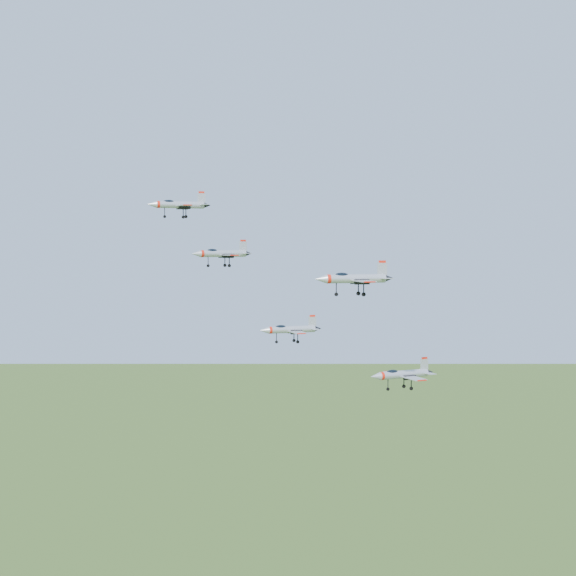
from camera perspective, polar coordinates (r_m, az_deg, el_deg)
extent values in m
cylinder|color=#A8ACB4|center=(137.65, -7.67, 5.88)|extent=(8.18, 1.93, 1.17)
cone|color=#A8ACB4|center=(136.64, -9.66, 5.89)|extent=(1.72, 1.32, 1.17)
cone|color=black|center=(138.78, -5.77, 5.87)|extent=(1.35, 1.11, 0.99)
ellipsoid|color=black|center=(137.24, -8.48, 6.07)|extent=(2.05, 1.02, 0.74)
cube|color=#A8ACB4|center=(135.23, -7.35, 5.84)|extent=(2.44, 4.14, 0.13)
cube|color=#A8ACB4|center=(140.13, -7.83, 5.74)|extent=(2.44, 4.14, 0.13)
cube|color=#A8ACB4|center=(138.59, -6.17, 6.38)|extent=(1.35, 0.24, 1.89)
cube|color=red|center=(138.65, -6.18, 6.79)|extent=(1.00, 0.22, 0.32)
cylinder|color=#A8ACB4|center=(131.24, -4.64, 2.46)|extent=(7.89, 2.63, 1.13)
cone|color=#A8ACB4|center=(129.57, -6.57, 2.44)|extent=(1.75, 1.41, 1.13)
cone|color=black|center=(132.98, -2.83, 2.47)|extent=(1.38, 1.18, 0.96)
ellipsoid|color=black|center=(130.54, -5.42, 2.64)|extent=(2.03, 1.17, 0.72)
cube|color=#A8ACB4|center=(129.05, -4.17, 2.35)|extent=(2.71, 4.14, 0.12)
cube|color=#A8ACB4|center=(133.57, -4.96, 2.37)|extent=(2.71, 4.14, 0.12)
cube|color=#A8ACB4|center=(132.60, -3.21, 2.97)|extent=(1.30, 0.36, 1.83)
cube|color=red|center=(132.60, -3.21, 3.39)|extent=(0.96, 0.31, 0.30)
cylinder|color=#A8ACB4|center=(114.24, 4.85, 0.67)|extent=(8.80, 1.29, 1.27)
cone|color=#A8ACB4|center=(112.53, 2.33, 0.64)|extent=(1.76, 1.27, 1.27)
cone|color=black|center=(116.09, 7.20, 0.69)|extent=(1.37, 1.08, 1.08)
ellipsoid|color=black|center=(113.49, 3.83, 0.90)|extent=(2.15, 0.92, 0.81)
cube|color=#A8ACB4|center=(111.75, 5.43, 0.49)|extent=(2.26, 4.30, 0.14)
cube|color=#A8ACB4|center=(116.88, 4.48, 0.61)|extent=(2.26, 4.30, 0.14)
cube|color=#A8ACB4|center=(115.63, 6.72, 1.34)|extent=(1.47, 0.12, 2.05)
cube|color=red|center=(115.61, 6.72, 1.88)|extent=(1.08, 0.14, 0.34)
cylinder|color=#A8ACB4|center=(139.60, 0.27, -2.96)|extent=(8.42, 1.62, 1.21)
cone|color=#A8ACB4|center=(138.12, -1.71, -3.03)|extent=(1.73, 1.29, 1.21)
cone|color=black|center=(141.18, 2.14, -2.90)|extent=(1.35, 1.09, 1.03)
ellipsoid|color=black|center=(138.93, -0.53, -2.80)|extent=(2.09, 0.97, 0.77)
cube|color=#A8ACB4|center=(137.23, 0.69, -3.17)|extent=(2.34, 4.19, 0.13)
cube|color=#A8ACB4|center=(142.14, 0.01, -2.95)|extent=(2.34, 4.19, 0.13)
cube|color=#A8ACB4|center=(140.71, 1.75, -2.40)|extent=(1.40, 0.18, 1.95)
cube|color=red|center=(140.62, 1.75, -1.99)|extent=(1.03, 0.18, 0.33)
cylinder|color=#A8ACB4|center=(130.57, 8.22, -6.09)|extent=(8.83, 2.70, 1.26)
cone|color=#A8ACB4|center=(127.82, 6.23, -6.27)|extent=(1.93, 1.54, 1.26)
cone|color=black|center=(133.35, 10.05, -5.91)|extent=(1.52, 1.28, 1.07)
ellipsoid|color=black|center=(129.35, 7.42, -5.96)|extent=(2.26, 1.25, 0.80)
cube|color=#A8ACB4|center=(128.47, 8.95, -6.36)|extent=(2.91, 4.59, 0.14)
cube|color=#A8ACB4|center=(132.97, 7.65, -6.03)|extent=(2.91, 4.59, 0.14)
cube|color=#A8ACB4|center=(132.55, 9.67, -5.39)|extent=(1.46, 0.36, 2.04)
cube|color=red|center=(132.40, 9.68, -4.93)|extent=(1.08, 0.31, 0.34)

